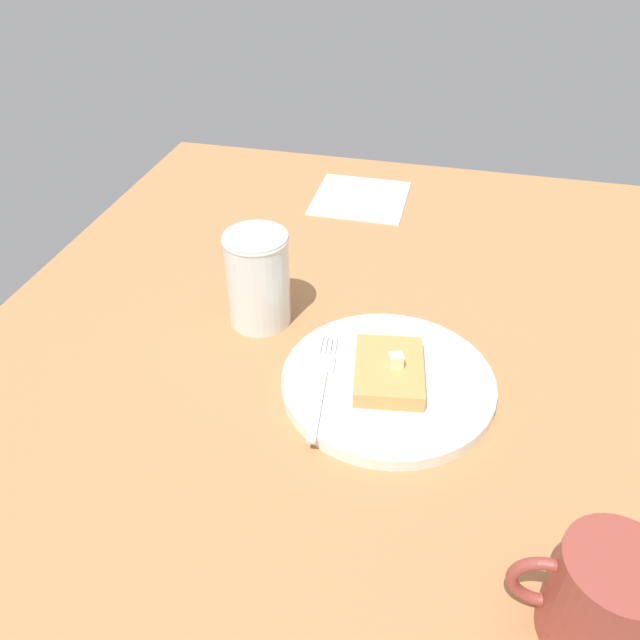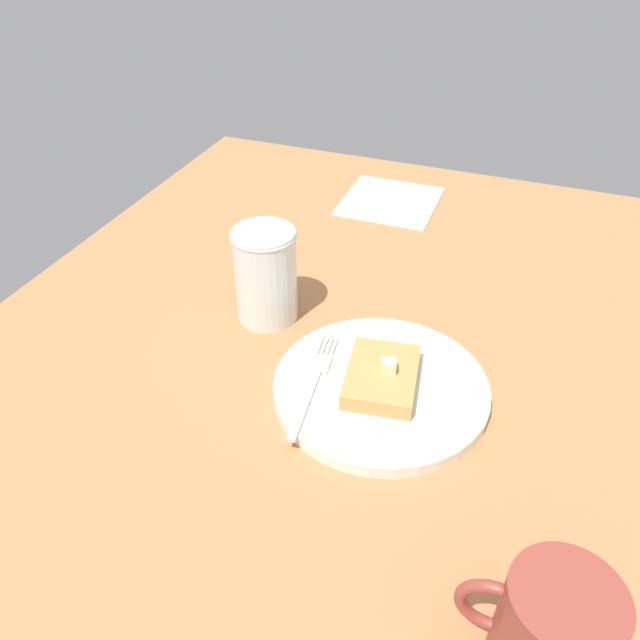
{
  "view_description": "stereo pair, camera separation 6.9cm",
  "coord_description": "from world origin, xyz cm",
  "px_view_note": "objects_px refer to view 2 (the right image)",
  "views": [
    {
      "loc": [
        -5.95,
        60.4,
        49.04
      ],
      "look_at": [
        7.01,
        6.93,
        6.98
      ],
      "focal_mm": 35.0,
      "sensor_mm": 36.0,
      "label": 1
    },
    {
      "loc": [
        -12.56,
        58.35,
        49.04
      ],
      "look_at": [
        7.01,
        6.93,
        6.98
      ],
      "focal_mm": 35.0,
      "sensor_mm": 36.0,
      "label": 2
    }
  ],
  "objects_px": {
    "plate": "(381,387)",
    "syrup_jar": "(266,280)",
    "fork": "(315,378)",
    "coffee_mug": "(551,630)",
    "napkin": "(390,201)"
  },
  "relations": [
    {
      "from": "syrup_jar",
      "to": "coffee_mug",
      "type": "relative_size",
      "value": 1.1
    },
    {
      "from": "syrup_jar",
      "to": "coffee_mug",
      "type": "height_order",
      "value": "syrup_jar"
    },
    {
      "from": "plate",
      "to": "fork",
      "type": "xyz_separation_m",
      "value": [
        0.07,
        0.02,
        0.01
      ]
    },
    {
      "from": "plate",
      "to": "coffee_mug",
      "type": "height_order",
      "value": "coffee_mug"
    },
    {
      "from": "plate",
      "to": "syrup_jar",
      "type": "bearing_deg",
      "value": -26.29
    },
    {
      "from": "napkin",
      "to": "coffee_mug",
      "type": "xyz_separation_m",
      "value": [
        -0.29,
        0.66,
        0.04
      ]
    },
    {
      "from": "plate",
      "to": "fork",
      "type": "relative_size",
      "value": 1.42
    },
    {
      "from": "plate",
      "to": "napkin",
      "type": "bearing_deg",
      "value": -75.6
    },
    {
      "from": "plate",
      "to": "napkin",
      "type": "height_order",
      "value": "plate"
    },
    {
      "from": "fork",
      "to": "coffee_mug",
      "type": "distance_m",
      "value": 0.33
    },
    {
      "from": "coffee_mug",
      "to": "plate",
      "type": "bearing_deg",
      "value": -50.84
    },
    {
      "from": "fork",
      "to": "napkin",
      "type": "distance_m",
      "value": 0.46
    },
    {
      "from": "plate",
      "to": "napkin",
      "type": "relative_size",
      "value": 1.49
    },
    {
      "from": "plate",
      "to": "coffee_mug",
      "type": "relative_size",
      "value": 2.13
    },
    {
      "from": "syrup_jar",
      "to": "coffee_mug",
      "type": "xyz_separation_m",
      "value": [
        -0.35,
        0.31,
        -0.01
      ]
    }
  ]
}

